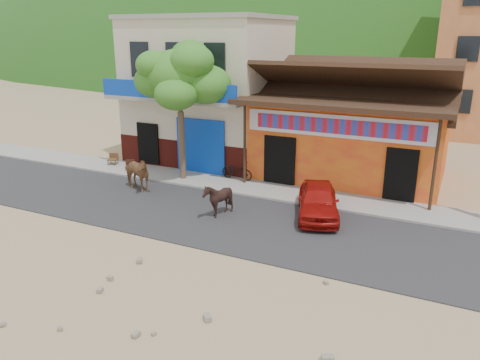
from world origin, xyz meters
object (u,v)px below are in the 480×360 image
Objects in this scene: cafe_chair_right at (130,161)px; cow_dark at (218,199)px; red_car at (318,200)px; cafe_chair_left at (112,155)px; scooter at (237,171)px; cow_tan at (135,173)px; tree at (181,112)px.

cow_dark is at bearing -61.37° from cafe_chair_right.
cow_dark is at bearing -172.96° from red_car.
cafe_chair_left is 1.48m from cafe_chair_right.
cow_dark is 8.66m from cafe_chair_left.
scooter is 5.33m from cafe_chair_right.
cow_dark reaches higher than red_car.
cow_tan is 1.78× the size of cafe_chair_left.
scooter is (-1.23, 4.05, -0.17)m from cow_dark.
scooter is (2.29, 0.89, -2.60)m from tree.
red_car is 3.89× the size of cafe_chair_right.
cow_dark reaches higher than cafe_chair_left.
cow_tan is at bearing 165.19° from red_car.
red_car reaches higher than cafe_chair_right.
cow_tan reaches higher than scooter.
tree is at bearing 114.34° from scooter.
tree is 3.57m from scooter.
scooter is (-4.48, 2.50, -0.12)m from red_car.
cow_dark reaches higher than scooter.
cow_dark reaches higher than cafe_chair_right.
cow_tan reaches higher than red_car.
scooter is at bearing 164.65° from cow_dark.
cow_tan is 7.77m from red_car.
cow_tan is at bearing 135.68° from scooter.
cow_dark is (4.50, -1.05, -0.10)m from cow_tan.
cow_dark is at bearing -45.88° from cafe_chair_left.
scooter is at bearing -17.38° from cafe_chair_left.
cow_tan is 4.22m from cafe_chair_left.
cafe_chair_right reaches higher than scooter.
cow_dark is at bearing -159.98° from scooter.
red_car is (3.25, 1.56, -0.05)m from cow_dark.
cafe_chair_right is (-1.98, 2.08, -0.21)m from cow_tan.
cow_tan is 1.16× the size of scooter.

